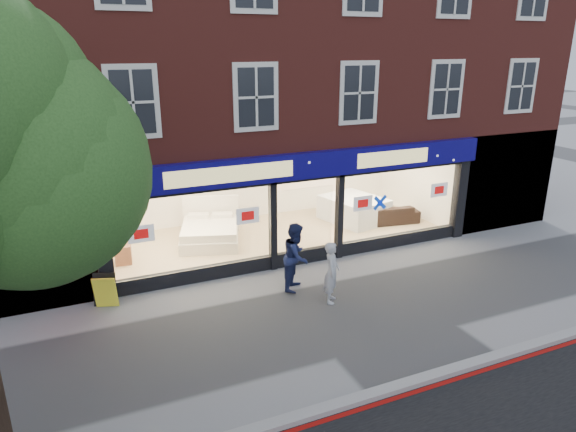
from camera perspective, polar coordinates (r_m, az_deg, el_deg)
ground at (r=12.70m, az=8.14°, el=-10.17°), size 120.00×120.00×0.00m
kerb_line at (r=10.61m, az=17.33°, el=-17.18°), size 60.00×0.10×0.01m
kerb_stone at (r=10.70m, az=16.64°, el=-16.42°), size 60.00×0.25×0.12m
showroom_floor at (r=16.93m, az=-1.17°, el=-2.27°), size 11.00×4.50×0.10m
building at (r=17.41m, az=-3.65°, el=20.50°), size 19.00×8.26×10.30m
display_bed at (r=16.43m, az=-8.67°, el=-1.67°), size 2.39×2.63×1.24m
bedside_table at (r=15.41m, az=-17.84°, el=-4.05°), size 0.51×0.51×0.55m
mattress_stack at (r=18.33m, az=7.31°, el=0.77°), size 2.13×2.46×0.84m
sofa at (r=18.32m, az=11.01°, el=0.22°), size 2.24×1.16×0.62m
a_board at (r=13.24m, az=-19.66°, el=-7.85°), size 0.63×0.51×0.84m
pedestrian_grey at (r=12.63m, az=4.87°, el=-6.24°), size 0.62×0.68×1.56m
pedestrian_blue at (r=13.20m, az=0.93°, el=-4.51°), size 1.07×1.10×1.78m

